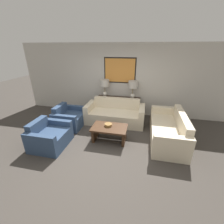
# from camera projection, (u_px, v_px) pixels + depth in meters

# --- Properties ---
(ground_plane) EXTENTS (20.00, 20.00, 0.00)m
(ground_plane) POSITION_uv_depth(u_px,v_px,m) (103.00, 148.00, 4.02)
(ground_plane) COLOR #3D3833
(back_wall) EXTENTS (7.86, 0.12, 2.65)m
(back_wall) POSITION_uv_depth(u_px,v_px,m) (120.00, 80.00, 5.71)
(back_wall) COLOR beige
(back_wall) RESTS_ON ground_plane
(console_table) EXTENTS (1.64, 0.38, 0.72)m
(console_table) POSITION_uv_depth(u_px,v_px,m) (118.00, 106.00, 5.86)
(console_table) COLOR #332319
(console_table) RESTS_ON ground_plane
(table_lamp_left) EXTENTS (0.35, 0.35, 0.66)m
(table_lamp_left) POSITION_uv_depth(u_px,v_px,m) (105.00, 85.00, 5.63)
(table_lamp_left) COLOR silver
(table_lamp_left) RESTS_ON console_table
(table_lamp_right) EXTENTS (0.35, 0.35, 0.66)m
(table_lamp_right) POSITION_uv_depth(u_px,v_px,m) (133.00, 86.00, 5.42)
(table_lamp_right) COLOR silver
(table_lamp_right) RESTS_ON console_table
(couch_by_back_wall) EXTENTS (2.02, 0.88, 0.81)m
(couch_by_back_wall) POSITION_uv_depth(u_px,v_px,m) (115.00, 115.00, 5.32)
(couch_by_back_wall) COLOR beige
(couch_by_back_wall) RESTS_ON ground_plane
(couch_by_side) EXTENTS (0.88, 2.02, 0.81)m
(couch_by_side) POSITION_uv_depth(u_px,v_px,m) (168.00, 130.00, 4.31)
(couch_by_side) COLOR beige
(couch_by_side) RESTS_ON ground_plane
(coffee_table) EXTENTS (0.99, 0.62, 0.44)m
(coffee_table) POSITION_uv_depth(u_px,v_px,m) (109.00, 131.00, 4.25)
(coffee_table) COLOR #3D2616
(coffee_table) RESTS_ON ground_plane
(decorative_bowl) EXTENTS (0.21, 0.21, 0.07)m
(decorative_bowl) POSITION_uv_depth(u_px,v_px,m) (108.00, 125.00, 4.24)
(decorative_bowl) COLOR olive
(decorative_bowl) RESTS_ON coffee_table
(armchair_near_back_wall) EXTENTS (0.86, 0.98, 0.72)m
(armchair_near_back_wall) POSITION_uv_depth(u_px,v_px,m) (69.00, 118.00, 5.08)
(armchair_near_back_wall) COLOR navy
(armchair_near_back_wall) RESTS_ON ground_plane
(armchair_near_camera) EXTENTS (0.86, 0.98, 0.72)m
(armchair_near_camera) POSITION_uv_depth(u_px,v_px,m) (50.00, 137.00, 4.05)
(armchair_near_camera) COLOR navy
(armchair_near_camera) RESTS_ON ground_plane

